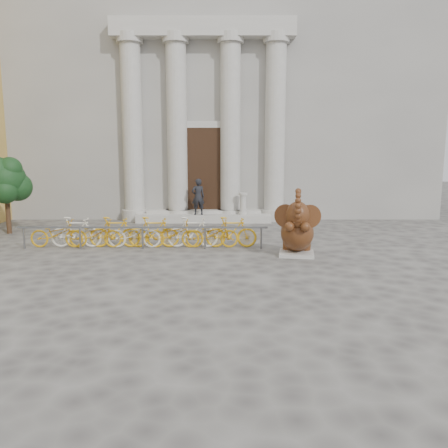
{
  "coord_description": "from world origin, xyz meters",
  "views": [
    {
      "loc": [
        0.93,
        -10.18,
        2.97
      ],
      "look_at": [
        0.92,
        1.69,
        1.1
      ],
      "focal_mm": 35.0,
      "sensor_mm": 36.0,
      "label": 1
    }
  ],
  "objects_px": {
    "bike_rack": "(143,232)",
    "pedestrian": "(198,197)",
    "tree": "(6,181)",
    "elephant_statue": "(297,231)"
  },
  "relations": [
    {
      "from": "elephant_statue",
      "to": "tree",
      "type": "distance_m",
      "value": 11.13
    },
    {
      "from": "pedestrian",
      "to": "bike_rack",
      "type": "bearing_deg",
      "value": 60.19
    },
    {
      "from": "bike_rack",
      "to": "pedestrian",
      "type": "height_order",
      "value": "pedestrian"
    },
    {
      "from": "bike_rack",
      "to": "tree",
      "type": "bearing_deg",
      "value": 155.67
    },
    {
      "from": "elephant_statue",
      "to": "tree",
      "type": "xyz_separation_m",
      "value": [
        -10.41,
        3.73,
        1.29
      ]
    },
    {
      "from": "bike_rack",
      "to": "pedestrian",
      "type": "bearing_deg",
      "value": 74.46
    },
    {
      "from": "tree",
      "to": "pedestrian",
      "type": "distance_m",
      "value": 7.64
    },
    {
      "from": "bike_rack",
      "to": "pedestrian",
      "type": "relative_size",
      "value": 5.0
    },
    {
      "from": "tree",
      "to": "bike_rack",
      "type": "bearing_deg",
      "value": -24.33
    },
    {
      "from": "bike_rack",
      "to": "tree",
      "type": "relative_size",
      "value": 2.74
    }
  ]
}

